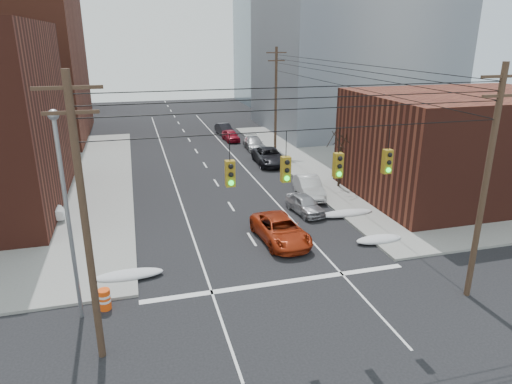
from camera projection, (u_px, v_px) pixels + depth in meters
ground at (332, 367)px, 17.44m from camera, size 160.00×160.00×0.00m
sidewalk_ne at (459, 154)px, 48.81m from camera, size 40.00×40.00×0.15m
building_brick_far at (8, 74)px, 76.55m from camera, size 22.00×18.00×12.00m
building_office at (352, 32)px, 59.07m from camera, size 22.00×20.00×25.00m
building_glass at (297, 42)px, 83.78m from camera, size 20.00×18.00×22.00m
building_storefront at (463, 145)px, 35.25m from camera, size 16.00×12.00×8.00m
utility_pole_left at (85, 220)px, 16.18m from camera, size 2.20×0.28×11.00m
utility_pole_right at (486, 182)px, 20.43m from camera, size 2.20×0.28×11.00m
utility_pole_far at (276, 98)px, 48.73m from camera, size 2.20×0.28×11.00m
traffic_signals at (312, 166)px, 17.86m from camera, size 17.00×0.42×2.02m
street_light at (66, 201)px, 18.75m from camera, size 0.44×0.44×9.32m
bare_tree at (340, 161)px, 37.34m from camera, size 2.09×2.20×4.93m
snow_nw at (129, 275)px, 23.73m from camera, size 3.50×1.08×0.42m
snow_ne at (379, 239)px, 27.89m from camera, size 3.00×1.08×0.42m
snow_east_far at (346, 213)px, 32.00m from camera, size 4.00×1.08×0.42m
red_pickup at (280, 230)px, 27.91m from camera, size 2.84×5.52×1.49m
parked_car_a at (305, 204)px, 32.45m from camera, size 2.07×4.05×1.32m
parked_car_b at (309, 187)px, 35.80m from camera, size 2.29×4.93×1.56m
parked_car_c at (269, 156)px, 44.96m from camera, size 2.85×5.73×1.56m
parked_car_d at (254, 143)px, 50.96m from camera, size 2.12×4.75×1.35m
parked_car_e at (231, 135)px, 55.02m from camera, size 1.77×3.96×1.32m
parked_car_f at (224, 129)px, 58.60m from camera, size 1.88×4.35×1.39m
lot_car_a at (31, 214)px, 30.24m from camera, size 4.28×1.96×1.36m
lot_car_b at (29, 167)px, 40.95m from camera, size 5.28×3.08×1.38m
construction_barrel at (105, 299)px, 20.97m from camera, size 0.67×0.67×1.00m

